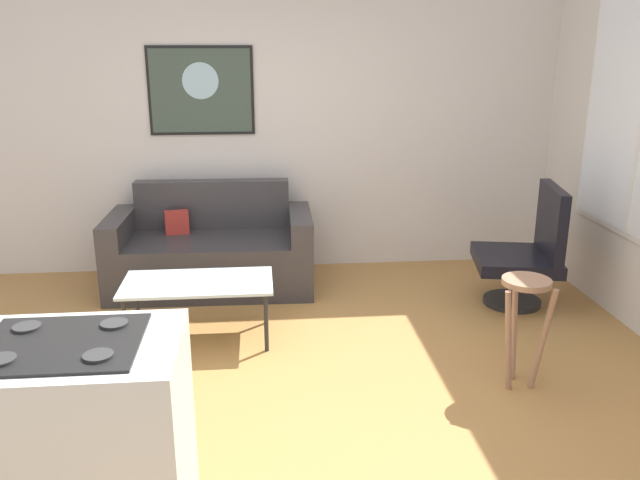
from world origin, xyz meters
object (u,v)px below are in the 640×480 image
couch (212,253)px  wall_painting (201,91)px  armchair (528,251)px  bar_stool (524,308)px  coffee_table (198,286)px

couch → wall_painting: bearing=96.9°
armchair → wall_painting: wall_painting is taller
couch → bar_stool: 2.76m
armchair → bar_stool: armchair is taller
coffee_table → bar_stool: 2.18m
couch → coffee_table: 1.07m
armchair → wall_painting: 3.07m
wall_painting → armchair: bearing=-23.4°
couch → coffee_table: size_ratio=1.65×
coffee_table → bar_stool: bearing=-22.8°
armchair → coffee_table: bearing=-170.8°
bar_stool → wall_painting: bearing=130.6°
couch → armchair: bearing=-14.2°
coffee_table → wall_painting: 1.97m
couch → bar_stool: bearing=-43.8°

